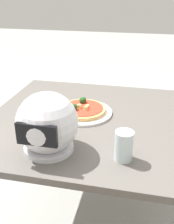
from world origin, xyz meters
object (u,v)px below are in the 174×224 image
Objects in this scene: motorcycle_helmet at (47,124)px; drinking_glass at (124,146)px; dining_table at (92,132)px; pizza at (82,109)px.

motorcycle_helmet is 2.05× the size of drinking_glass.
motorcycle_helmet reaches higher than drinking_glass.
drinking_glass is (-0.18, 0.31, 0.14)m from dining_table.
drinking_glass reaches higher than dining_table.
dining_table is at bearing 145.23° from pizza.
pizza is at bearing -55.27° from drinking_glass.
dining_table is 4.27× the size of pizza.
pizza is 2.03× the size of drinking_glass.
motorcycle_helmet reaches higher than dining_table.
dining_table is 0.38m from motorcycle_helmet.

